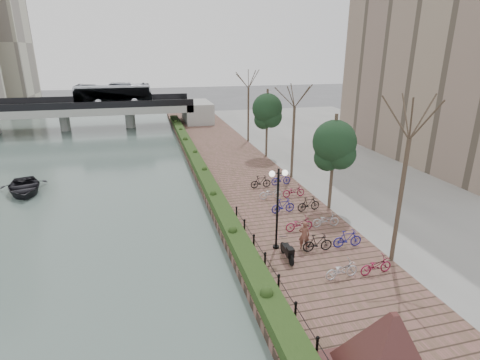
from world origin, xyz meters
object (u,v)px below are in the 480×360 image
object	(u,v)px
pedestrian	(304,235)
boat	(24,187)
granite_monument	(389,351)
motorcycle	(287,250)
lamppost	(278,191)

from	to	relation	value
pedestrian	boat	distance (m)	22.93
pedestrian	boat	world-z (taller)	pedestrian
granite_monument	motorcycle	size ratio (longest dim) A/B	3.36
motorcycle	pedestrian	size ratio (longest dim) A/B	0.97
lamppost	pedestrian	xyz separation A→B (m)	(1.43, -0.47, -2.50)
lamppost	motorcycle	xyz separation A→B (m)	(0.15, -1.26, -2.82)
granite_monument	pedestrian	xyz separation A→B (m)	(1.08, 8.94, -0.60)
granite_monument	lamppost	size ratio (longest dim) A/B	1.17
lamppost	pedestrian	world-z (taller)	lamppost
granite_monument	pedestrian	world-z (taller)	granite_monument
pedestrian	boat	bearing A→B (deg)	-15.14
lamppost	motorcycle	size ratio (longest dim) A/B	2.88
lamppost	boat	size ratio (longest dim) A/B	0.93
granite_monument	motorcycle	bearing A→B (deg)	91.38
motorcycle	pedestrian	xyz separation A→B (m)	(1.27, 0.79, 0.32)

